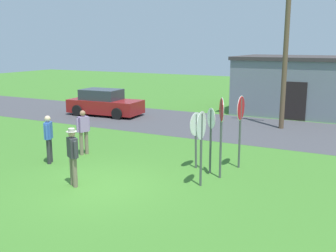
{
  "coord_description": "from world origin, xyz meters",
  "views": [
    {
      "loc": [
        6.87,
        -8.92,
        4.12
      ],
      "look_at": [
        0.67,
        3.07,
        1.3
      ],
      "focal_mm": 42.3,
      "sensor_mm": 36.0,
      "label": 1
    }
  ],
  "objects": [
    {
      "name": "ground_plane",
      "position": [
        0.0,
        0.0,
        0.0
      ],
      "size": [
        80.0,
        80.0,
        0.0
      ],
      "primitive_type": "plane",
      "color": "#3D7528"
    },
    {
      "name": "person_near_signs",
      "position": [
        -2.62,
        2.48,
        0.98
      ],
      "size": [
        0.43,
        0.54,
        1.69
      ],
      "color": "#7A6B56",
      "rests_on": "ground"
    },
    {
      "name": "stop_sign_nearest",
      "position": [
        2.44,
        2.6,
        1.43
      ],
      "size": [
        0.46,
        0.49,
        2.14
      ],
      "color": "#474C4C",
      "rests_on": "ground"
    },
    {
      "name": "stop_sign_leaning_right",
      "position": [
        1.81,
        2.89,
        1.29
      ],
      "size": [
        0.12,
        0.78,
        1.91
      ],
      "color": "#474C4C",
      "rests_on": "ground"
    },
    {
      "name": "utility_pole",
      "position": [
        3.05,
        10.69,
        4.06
      ],
      "size": [
        1.8,
        0.24,
        7.75
      ],
      "color": "brown",
      "rests_on": "ground"
    },
    {
      "name": "person_with_sunhat",
      "position": [
        -2.96,
        1.05,
        0.95
      ],
      "size": [
        0.37,
        0.51,
        1.69
      ],
      "color": "#2D2D33",
      "rests_on": "ground"
    },
    {
      "name": "stop_sign_center_cluster",
      "position": [
        2.89,
        2.3,
        1.73
      ],
      "size": [
        0.37,
        0.66,
        2.53
      ],
      "color": "#474C4C",
      "rests_on": "ground"
    },
    {
      "name": "stop_sign_tallest",
      "position": [
        3.1,
        3.58,
        1.7
      ],
      "size": [
        0.07,
        0.83,
        2.46
      ],
      "color": "#474C4C",
      "rests_on": "ground"
    },
    {
      "name": "street_asphalt",
      "position": [
        0.0,
        9.83,
        0.0
      ],
      "size": [
        60.0,
        6.4,
        0.01
      ],
      "primitive_type": "cube",
      "color": "#424247",
      "rests_on": "ground"
    },
    {
      "name": "building_background",
      "position": [
        3.26,
        15.77,
        1.7
      ],
      "size": [
        7.75,
        5.41,
        3.39
      ],
      "color": "slate",
      "rests_on": "ground"
    },
    {
      "name": "stop_sign_low_front",
      "position": [
        2.62,
        1.37,
        1.54
      ],
      "size": [
        0.08,
        0.82,
        2.24
      ],
      "color": "#474C4C",
      "rests_on": "ground"
    },
    {
      "name": "parked_car_on_street",
      "position": [
        -6.97,
        9.73,
        0.69
      ],
      "size": [
        4.4,
        2.22,
        1.51
      ],
      "color": "maroon",
      "rests_on": "ground"
    },
    {
      "name": "person_in_blue",
      "position": [
        -0.68,
        -0.36,
        0.98
      ],
      "size": [
        0.51,
        0.37,
        1.74
      ],
      "color": "#7A6B56",
      "rests_on": "ground"
    }
  ]
}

